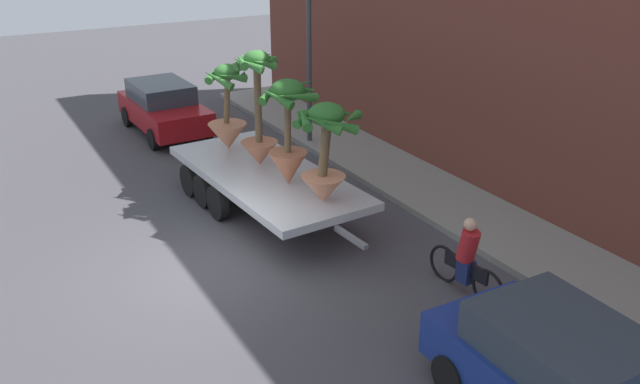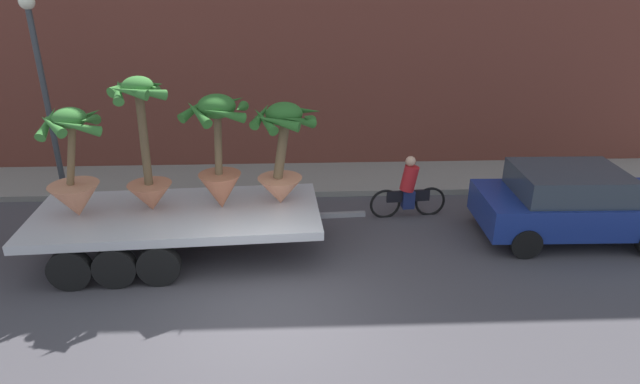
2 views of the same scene
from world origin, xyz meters
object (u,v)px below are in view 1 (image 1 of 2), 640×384
Objects in this scene: flatbed_trailer at (261,177)px; potted_palm_rear at (325,153)px; cyclist at (467,260)px; street_lamp at (309,37)px; parked_car at (567,378)px; potted_palm_middle at (288,135)px; potted_palm_front at (258,115)px; potted_palm_extra at (228,115)px; trailing_car at (164,107)px.

flatbed_trailer is 3.18× the size of potted_palm_rear.
street_lamp reaches higher than cyclist.
street_lamp is (-8.66, 1.51, 2.56)m from cyclist.
parked_car is at bearing -19.89° from cyclist.
potted_palm_rear reaches higher than parked_car.
potted_palm_middle is 7.57m from parked_car.
potted_palm_rear is at bearing -178.96° from parked_car.
potted_palm_middle is at bearing -171.57° from potted_palm_rear.
potted_palm_front is 8.98m from parked_car.
flatbed_trailer is 8.63m from parked_car.
potted_palm_extra reaches higher than parked_car.
potted_palm_extra reaches higher than cyclist.
potted_palm_front is at bearing -178.13° from potted_palm_middle.
potted_palm_middle is at bearing 1.87° from potted_palm_front.
street_lamp reaches higher than trailing_car.
potted_palm_extra is 1.19× the size of cyclist.
parked_car is 0.84× the size of street_lamp.
potted_palm_rear is 2.67m from potted_palm_front.
potted_palm_middle is at bearing -160.16° from cyclist.
potted_palm_front is at bearing -177.79° from parked_car.
potted_palm_rear reaches higher than trailing_car.
potted_palm_extra is at bearing -175.77° from flatbed_trailer.
flatbed_trailer is 1.66× the size of parked_car.
street_lamp is at bearing 136.74° from flatbed_trailer.
potted_palm_front reaches higher than trailing_car.
potted_palm_rear is 0.98× the size of potted_palm_extra.
potted_palm_middle is 1.42m from potted_palm_front.
street_lamp is (-3.35, 3.16, 2.46)m from flatbed_trailer.
potted_palm_middle reaches higher than cyclist.
potted_palm_rear is 3.48m from cyclist.
potted_palm_extra is 7.22m from cyclist.
cyclist is 0.38× the size of street_lamp.
trailing_car is at bearing -176.46° from potted_palm_rear.
trailing_car is (-6.70, -0.23, 0.06)m from flatbed_trailer.
potted_palm_extra is at bearing -176.83° from parked_car.
parked_car is 0.99× the size of trailing_car.
potted_palm_rear is 1.25m from potted_palm_middle.
flatbed_trailer is at bearing -172.08° from potted_palm_rear.
flatbed_trailer is 5.22m from street_lamp.
flatbed_trailer is 1.46m from potted_palm_front.
street_lamp is at bearing 118.25° from potted_palm_extra.
potted_palm_extra is at bearing 1.24° from trailing_car.
potted_palm_middle is 4.64m from cyclist.
flatbed_trailer is at bearing 4.23° from potted_palm_extra.
potted_palm_rear is at bearing 3.54° from trailing_car.
street_lamp is at bearing 135.46° from potted_palm_front.
trailing_car is at bearing -177.48° from parked_car.
trailing_car reaches higher than cyclist.
potted_palm_middle is at bearing 2.76° from trailing_car.
potted_palm_middle is at bearing -177.72° from parked_car.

